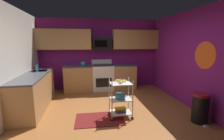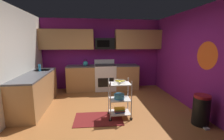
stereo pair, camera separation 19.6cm
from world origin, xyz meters
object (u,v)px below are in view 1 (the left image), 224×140
fruit_bowl (121,81)px  trash_can (200,108)px  oven_range (103,77)px  mixing_bowl_large (120,96)px  kettle (83,64)px  microwave (102,44)px  book_stack (121,110)px  dish_soap_bottle (37,68)px  rolling_cart (121,99)px

fruit_bowl → trash_can: fruit_bowl is taller
trash_can → oven_range: bearing=123.2°
mixing_bowl_large → trash_can: size_ratio=0.38×
fruit_bowl → kettle: (-0.86, 2.25, 0.12)m
microwave → book_stack: (0.15, -2.36, -1.52)m
fruit_bowl → kettle: size_ratio=1.03×
microwave → dish_soap_bottle: microwave is taller
kettle → trash_can: (2.53, -2.78, -0.67)m
book_stack → dish_soap_bottle: size_ratio=1.28×
microwave → kettle: size_ratio=2.65×
book_stack → microwave: bearing=93.7°
mixing_bowl_large → kettle: 2.45m
mixing_bowl_large → oven_range: bearing=93.6°
oven_range → trash_can: (1.82, -2.78, -0.15)m
dish_soap_bottle → oven_range: bearing=25.6°
mixing_bowl_large → rolling_cart: bearing=-0.0°
mixing_bowl_large → book_stack: mixing_bowl_large is taller
book_stack → kettle: bearing=110.9°
book_stack → mixing_bowl_large: bearing=180.0°
fruit_bowl → dish_soap_bottle: dish_soap_bottle is taller
rolling_cart → dish_soap_bottle: dish_soap_bottle is taller
dish_soap_bottle → trash_can: bearing=-25.7°
book_stack → kettle: kettle is taller
rolling_cart → dish_soap_bottle: size_ratio=4.57×
microwave → rolling_cart: (0.15, -2.36, -1.25)m
oven_range → rolling_cart: 2.26m
microwave → kettle: microwave is taller
rolling_cart → dish_soap_bottle: (-2.14, 1.30, 0.57)m
oven_range → dish_soap_bottle: bearing=-154.4°
fruit_bowl → trash_can: bearing=-17.7°
trash_can → rolling_cart: bearing=162.3°
mixing_bowl_large → book_stack: size_ratio=0.99×
rolling_cart → dish_soap_bottle: 2.57m
dish_soap_bottle → book_stack: bearing=-31.4°
rolling_cart → kettle: kettle is taller
microwave → mixing_bowl_large: (0.14, -2.36, -1.18)m
fruit_bowl → mixing_bowl_large: size_ratio=1.08×
mixing_bowl_large → fruit_bowl: bearing=0.0°
microwave → kettle: (-0.71, -0.11, -0.70)m
microwave → rolling_cart: microwave is taller
kettle → trash_can: bearing=-47.7°
dish_soap_bottle → microwave: bearing=28.0°
oven_range → trash_can: oven_range is taller
oven_range → book_stack: 2.28m
dish_soap_bottle → kettle: bearing=36.5°
fruit_bowl → book_stack: size_ratio=1.07×
rolling_cart → trash_can: rolling_cart is taller
rolling_cart → book_stack: bearing=-90.0°
fruit_bowl → mixing_bowl_large: (-0.01, 0.00, -0.36)m
mixing_bowl_large → book_stack: bearing=-0.0°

